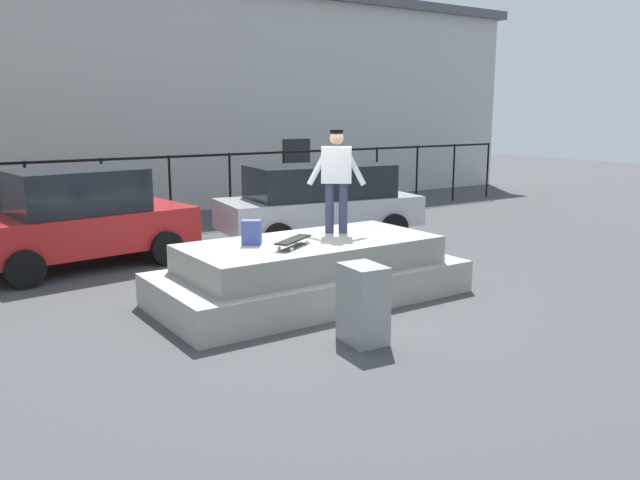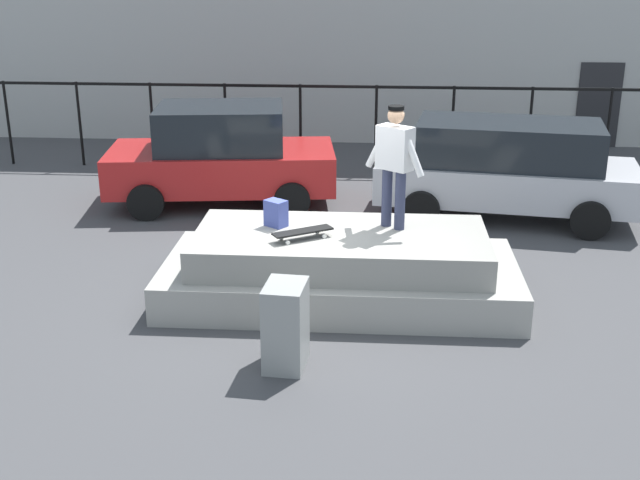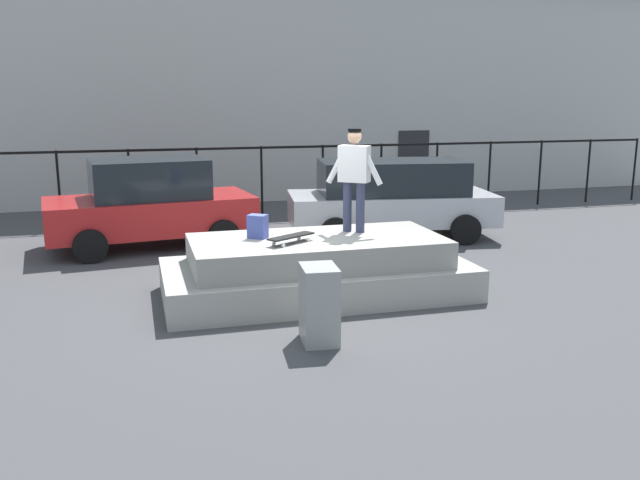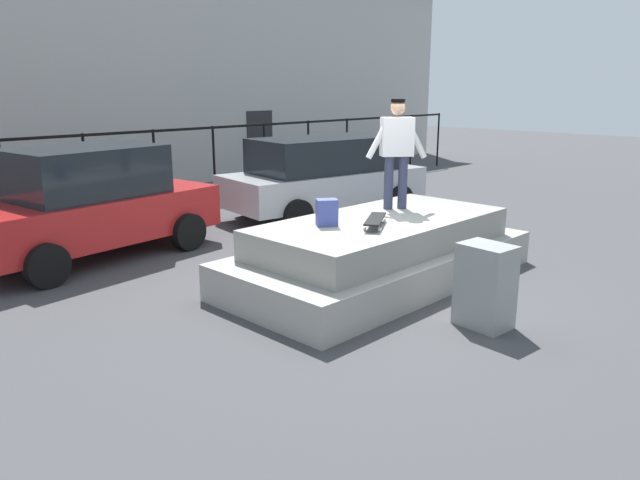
% 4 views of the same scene
% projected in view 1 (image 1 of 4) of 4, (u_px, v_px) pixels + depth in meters
% --- Properties ---
extents(ground_plane, '(60.00, 60.00, 0.00)m').
position_uv_depth(ground_plane, '(291.00, 303.00, 9.83)').
color(ground_plane, '#424244').
extents(concrete_ledge, '(4.74, 2.24, 0.92)m').
position_uv_depth(concrete_ledge, '(311.00, 272.00, 9.97)').
color(concrete_ledge, '#9E9B93').
rests_on(concrete_ledge, ground_plane).
extents(skateboarder, '(0.80, 0.65, 1.65)m').
position_uv_depth(skateboarder, '(336.00, 174.00, 10.30)').
color(skateboarder, '#2D334C').
rests_on(skateboarder, concrete_ledge).
extents(skateboard, '(0.79, 0.60, 0.12)m').
position_uv_depth(skateboard, '(293.00, 240.00, 9.37)').
color(skateboard, black).
rests_on(skateboard, concrete_ledge).
extents(backpack, '(0.34, 0.33, 0.36)m').
position_uv_depth(backpack, '(252.00, 232.00, 9.53)').
color(backpack, '#3F4C99').
rests_on(backpack, concrete_ledge).
extents(car_red_sedan_near, '(4.31, 2.53, 1.82)m').
position_uv_depth(car_red_sedan_near, '(77.00, 218.00, 11.99)').
color(car_red_sedan_near, '#B21E1E').
rests_on(car_red_sedan_near, ground_plane).
extents(car_silver_hatchback_mid, '(4.65, 2.53, 1.69)m').
position_uv_depth(car_silver_hatchback_mid, '(320.00, 201.00, 14.42)').
color(car_silver_hatchback_mid, '#B7B7BC').
rests_on(car_silver_hatchback_mid, ground_plane).
extents(utility_box, '(0.49, 0.64, 0.99)m').
position_uv_depth(utility_box, '(363.00, 304.00, 8.06)').
color(utility_box, gray).
rests_on(utility_box, ground_plane).
extents(fence_row, '(24.06, 0.06, 1.82)m').
position_uv_depth(fence_row, '(137.00, 182.00, 15.13)').
color(fence_row, black).
rests_on(fence_row, ground_plane).
extents(warehouse_building, '(30.86, 8.96, 6.57)m').
position_uv_depth(warehouse_building, '(61.00, 97.00, 20.32)').
color(warehouse_building, '#B2B2AD').
rests_on(warehouse_building, ground_plane).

